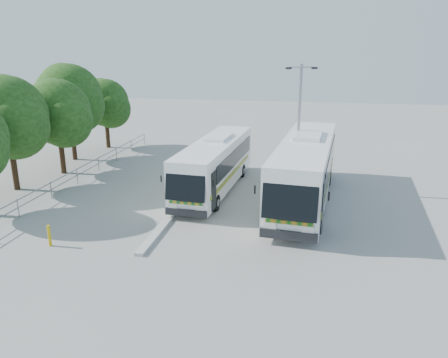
% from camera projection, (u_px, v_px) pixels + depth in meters
% --- Properties ---
extents(ground, '(100.00, 100.00, 0.00)m').
position_uv_depth(ground, '(220.00, 210.00, 23.60)').
color(ground, gray).
rests_on(ground, ground).
extents(kerb_divider, '(0.40, 16.00, 0.15)m').
position_uv_depth(kerb_divider, '(189.00, 195.00, 25.87)').
color(kerb_divider, '#B2B2AD').
rests_on(kerb_divider, ground).
extents(railing, '(0.06, 22.00, 1.00)m').
position_uv_depth(railing, '(84.00, 168.00, 28.95)').
color(railing, gray).
rests_on(railing, ground).
extents(tree_far_b, '(5.33, 5.03, 6.96)m').
position_uv_depth(tree_far_b, '(8.00, 116.00, 25.75)').
color(tree_far_b, '#382314').
rests_on(tree_far_b, ground).
extents(tree_far_c, '(4.97, 4.69, 6.49)m').
position_uv_depth(tree_far_c, '(58.00, 112.00, 29.34)').
color(tree_far_c, '#382314').
rests_on(tree_far_c, ground).
extents(tree_far_d, '(5.62, 5.30, 7.33)m').
position_uv_depth(tree_far_d, '(70.00, 98.00, 32.87)').
color(tree_far_d, '#382314').
rests_on(tree_far_d, ground).
extents(tree_far_e, '(4.54, 4.28, 5.92)m').
position_uv_depth(tree_far_e, '(106.00, 103.00, 37.25)').
color(tree_far_e, '#382314').
rests_on(tree_far_e, ground).
extents(coach_main, '(2.96, 11.09, 3.04)m').
position_uv_depth(coach_main, '(215.00, 164.00, 26.55)').
color(coach_main, white).
rests_on(coach_main, ground).
extents(coach_adjacent, '(3.72, 12.93, 3.54)m').
position_uv_depth(coach_adjacent, '(305.00, 169.00, 24.46)').
color(coach_adjacent, white).
rests_on(coach_adjacent, ground).
extents(lamppost, '(1.81, 0.72, 7.56)m').
position_uv_depth(lamppost, '(299.00, 123.00, 25.69)').
color(lamppost, '#92959B').
rests_on(lamppost, ground).
extents(bollard, '(0.15, 0.15, 0.99)m').
position_uv_depth(bollard, '(49.00, 236.00, 19.25)').
color(bollard, '#C8A30B').
rests_on(bollard, ground).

